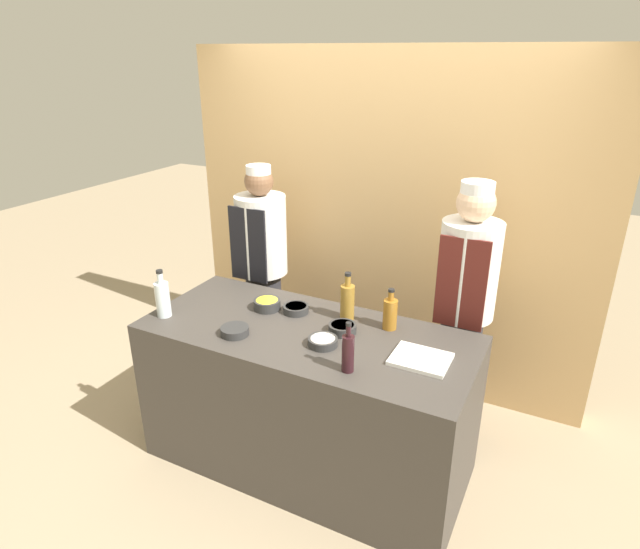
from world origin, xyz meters
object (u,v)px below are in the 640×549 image
at_px(sauce_bowl_yellow, 267,304).
at_px(chef_left, 263,271).
at_px(sauce_bowl_white, 323,341).
at_px(bottle_wine, 348,352).
at_px(sauce_bowl_green, 235,330).
at_px(bottle_amber, 390,313).
at_px(cutting_board, 421,359).
at_px(bottle_vinegar, 347,301).
at_px(bottle_clear, 163,298).
at_px(sauce_bowl_purple, 296,308).
at_px(sauce_bowl_red, 342,328).
at_px(chef_right, 464,308).

xyz_separation_m(sauce_bowl_yellow, chef_left, (-0.37, 0.53, -0.05)).
height_order(sauce_bowl_white, bottle_wine, bottle_wine).
bearing_deg(sauce_bowl_green, bottle_wine, -3.87).
bearing_deg(sauce_bowl_white, bottle_amber, 53.59).
height_order(cutting_board, bottle_vinegar, bottle_vinegar).
bearing_deg(cutting_board, sauce_bowl_green, -168.53).
xyz_separation_m(bottle_vinegar, chef_left, (-0.86, 0.43, -0.13)).
bearing_deg(bottle_clear, bottle_amber, 20.25).
bearing_deg(bottle_vinegar, bottle_wine, -65.38).
height_order(cutting_board, chef_left, chef_left).
bearing_deg(sauce_bowl_white, sauce_bowl_yellow, 154.69).
bearing_deg(sauce_bowl_yellow, chef_left, 125.17).
distance_m(sauce_bowl_green, bottle_wine, 0.71).
bearing_deg(cutting_board, chef_left, 153.75).
xyz_separation_m(sauce_bowl_yellow, sauce_bowl_purple, (0.18, 0.04, -0.01)).
distance_m(sauce_bowl_red, bottle_wine, 0.39).
bearing_deg(bottle_amber, chef_right, 53.32).
distance_m(cutting_board, chef_right, 0.68).
xyz_separation_m(sauce_bowl_purple, bottle_wine, (0.53, -0.44, 0.08)).
relative_size(sauce_bowl_white, bottle_wine, 0.60).
relative_size(sauce_bowl_white, chef_right, 0.09).
bearing_deg(chef_left, sauce_bowl_purple, -41.73).
distance_m(sauce_bowl_yellow, sauce_bowl_red, 0.53).
distance_m(cutting_board, bottle_clear, 1.51).
distance_m(sauce_bowl_purple, bottle_amber, 0.57).
height_order(sauce_bowl_yellow, sauce_bowl_white, sauce_bowl_yellow).
height_order(chef_left, chef_right, chef_right).
relative_size(bottle_amber, bottle_clear, 0.83).
height_order(sauce_bowl_green, sauce_bowl_purple, same).
bearing_deg(sauce_bowl_yellow, sauce_bowl_purple, 12.48).
xyz_separation_m(sauce_bowl_white, bottle_amber, (0.25, 0.34, 0.07)).
relative_size(sauce_bowl_green, cutting_board, 0.54).
height_order(sauce_bowl_red, chef_left, chef_left).
relative_size(sauce_bowl_yellow, chef_left, 0.10).
relative_size(cutting_board, bottle_vinegar, 0.99).
relative_size(sauce_bowl_white, chef_left, 0.10).
bearing_deg(sauce_bowl_yellow, bottle_amber, 7.99).
bearing_deg(chef_left, bottle_vinegar, -26.69).
bearing_deg(chef_right, sauce_bowl_white, -126.56).
height_order(bottle_wine, chef_right, chef_right).
bearing_deg(sauce_bowl_green, sauce_bowl_purple, 66.72).
distance_m(sauce_bowl_green, cutting_board, 1.01).
bearing_deg(bottle_amber, bottle_vinegar, -178.98).
bearing_deg(chef_right, bottle_clear, -150.38).
bearing_deg(cutting_board, chef_right, 85.03).
relative_size(sauce_bowl_white, bottle_vinegar, 0.54).
xyz_separation_m(sauce_bowl_red, chef_left, (-0.90, 0.59, -0.05)).
bearing_deg(sauce_bowl_purple, chef_right, 29.10).
distance_m(sauce_bowl_white, bottle_clear, 1.00).
distance_m(sauce_bowl_white, cutting_board, 0.52).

